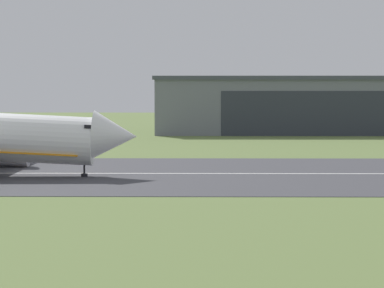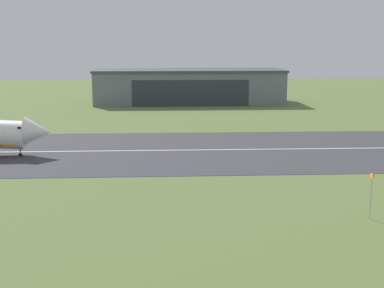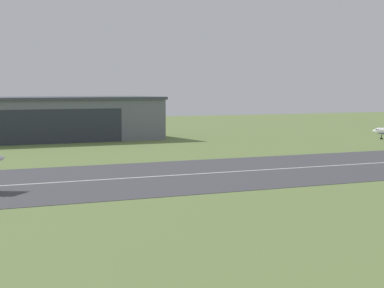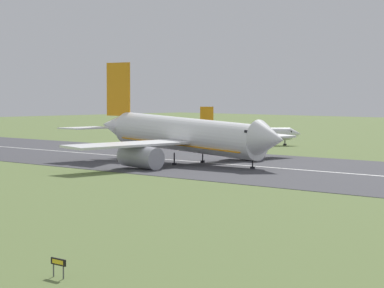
{
  "view_description": "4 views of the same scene",
  "coord_description": "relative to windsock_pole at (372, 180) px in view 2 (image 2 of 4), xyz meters",
  "views": [
    {
      "loc": [
        -20.68,
        -1.04,
        11.81
      ],
      "look_at": [
        -21.81,
        80.24,
        6.44
      ],
      "focal_mm": 85.0,
      "sensor_mm": 36.0,
      "label": 1
    },
    {
      "loc": [
        -5.07,
        -1.42,
        23.73
      ],
      "look_at": [
        -0.2,
        86.98,
        7.23
      ],
      "focal_mm": 50.0,
      "sensor_mm": 36.0,
      "label": 2
    },
    {
      "loc": [
        -58.53,
        -9.34,
        16.91
      ],
      "look_at": [
        -8.78,
        86.46,
        8.63
      ],
      "focal_mm": 70.0,
      "sensor_mm": 36.0,
      "label": 3
    },
    {
      "loc": [
        64.32,
        -3.47,
        13.53
      ],
      "look_at": [
        -11.26,
        73.75,
        7.04
      ],
      "focal_mm": 85.0,
      "sensor_mm": 36.0,
      "label": 4
    }
  ],
  "objects": [
    {
      "name": "runway_strip",
      "position": [
        -22.86,
        51.4,
        -5.86
      ],
      "size": [
        395.19,
        49.11,
        0.06
      ],
      "primitive_type": "cube",
      "color": "#3D3D42",
      "rests_on": "ground_plane"
    },
    {
      "name": "hangar_building",
      "position": [
        -17.05,
        153.22,
        1.0
      ],
      "size": [
        76.83,
        29.17,
        13.73
      ],
      "color": "slate",
      "rests_on": "ground_plane"
    },
    {
      "name": "ground_plane",
      "position": [
        -22.86,
        -7.59,
        -5.89
      ],
      "size": [
        635.19,
        635.19,
        0.0
      ],
      "primitive_type": "plane",
      "color": "olive"
    },
    {
      "name": "runway_centreline",
      "position": [
        -22.86,
        51.4,
        -5.82
      ],
      "size": [
        355.67,
        0.7,
        0.01
      ],
      "primitive_type": "cube",
      "color": "silver",
      "rests_on": "runway_strip"
    },
    {
      "name": "windsock_pole",
      "position": [
        0.0,
        0.0,
        0.0
      ],
      "size": [
        1.5,
        2.73,
        6.55
      ],
      "color": "#B7B7BC",
      "rests_on": "ground_plane"
    }
  ]
}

